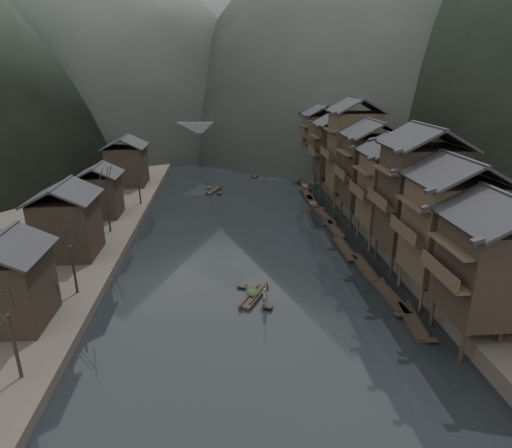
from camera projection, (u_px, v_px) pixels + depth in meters
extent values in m
plane|color=black|center=(260.00, 299.00, 40.79)|extent=(300.00, 300.00, 0.00)
cube|color=#2D2823|center=(426.00, 181.00, 80.59)|extent=(40.00, 200.00, 1.80)
cube|color=#2D2823|center=(44.00, 190.00, 75.59)|extent=(40.00, 200.00, 1.20)
cylinder|color=black|center=(463.00, 346.00, 31.62)|extent=(0.30, 0.30, 2.90)
cylinder|color=black|center=(433.00, 312.00, 36.13)|extent=(0.30, 0.30, 2.90)
cylinder|color=black|center=(498.00, 344.00, 31.82)|extent=(0.30, 0.30, 2.90)
cylinder|color=black|center=(464.00, 310.00, 36.33)|extent=(0.30, 0.30, 2.90)
cube|color=black|center=(496.00, 270.00, 32.43)|extent=(7.00, 6.00, 7.35)
cube|color=#30261A|center=(444.00, 276.00, 32.26)|extent=(1.20, 5.70, 0.25)
cylinder|color=#30261A|center=(421.00, 299.00, 38.19)|extent=(0.30, 0.30, 2.90)
cylinder|color=#30261A|center=(400.00, 275.00, 42.70)|extent=(0.30, 0.30, 2.90)
cylinder|color=#30261A|center=(451.00, 297.00, 38.39)|extent=(0.30, 0.30, 2.90)
cylinder|color=#30261A|center=(427.00, 274.00, 42.90)|extent=(0.30, 0.30, 2.90)
cube|color=#30261A|center=(451.00, 229.00, 38.76)|extent=(7.00, 6.00, 8.77)
cube|color=#30261A|center=(407.00, 235.00, 38.61)|extent=(1.20, 5.70, 0.25)
cylinder|color=black|center=(392.00, 265.00, 44.76)|extent=(0.30, 0.30, 2.90)
cylinder|color=black|center=(376.00, 248.00, 49.27)|extent=(0.30, 0.30, 2.90)
cylinder|color=black|center=(417.00, 264.00, 44.96)|extent=(0.30, 0.30, 2.90)
cylinder|color=black|center=(399.00, 247.00, 49.47)|extent=(0.30, 0.30, 2.90)
cube|color=black|center=(419.00, 197.00, 45.01)|extent=(7.00, 6.00, 10.66)
cube|color=#30261A|center=(381.00, 203.00, 44.90)|extent=(1.20, 5.70, 0.25)
cylinder|color=#30261A|center=(370.00, 241.00, 51.34)|extent=(0.30, 0.30, 2.90)
cylinder|color=#30261A|center=(358.00, 227.00, 55.84)|extent=(0.30, 0.30, 2.90)
cylinder|color=#30261A|center=(392.00, 240.00, 51.54)|extent=(0.30, 0.30, 2.90)
cylinder|color=#30261A|center=(378.00, 226.00, 56.04)|extent=(0.30, 0.30, 2.90)
cube|color=#30261A|center=(392.00, 190.00, 51.93)|extent=(7.00, 6.00, 8.63)
cube|color=#30261A|center=(360.00, 194.00, 51.78)|extent=(1.20, 5.70, 0.25)
cylinder|color=black|center=(351.00, 219.00, 58.85)|extent=(0.30, 0.30, 2.90)
cylinder|color=black|center=(342.00, 208.00, 63.35)|extent=(0.30, 0.30, 2.90)
cylinder|color=black|center=(370.00, 218.00, 59.05)|extent=(0.30, 0.30, 2.90)
cylinder|color=black|center=(360.00, 208.00, 63.55)|extent=(0.30, 0.30, 2.90)
cube|color=black|center=(371.00, 171.00, 59.28)|extent=(7.00, 6.00, 9.53)
cube|color=#30261A|center=(343.00, 175.00, 59.15)|extent=(1.20, 5.70, 0.25)
cylinder|color=#30261A|center=(335.00, 200.00, 67.30)|extent=(0.30, 0.30, 2.90)
cylinder|color=#30261A|center=(327.00, 192.00, 71.80)|extent=(0.30, 0.30, 2.90)
cylinder|color=#30261A|center=(352.00, 200.00, 67.50)|extent=(0.30, 0.30, 2.90)
cylinder|color=#30261A|center=(343.00, 192.00, 72.00)|extent=(0.30, 0.30, 2.90)
cube|color=#30261A|center=(353.00, 151.00, 67.32)|extent=(7.00, 6.00, 11.97)
cube|color=#30261A|center=(328.00, 155.00, 67.23)|extent=(1.20, 5.70, 0.25)
cylinder|color=black|center=(321.00, 185.00, 76.68)|extent=(0.30, 0.30, 2.90)
cylinder|color=black|center=(315.00, 178.00, 81.19)|extent=(0.30, 0.30, 2.90)
cylinder|color=black|center=(336.00, 184.00, 76.88)|extent=(0.30, 0.30, 2.90)
cylinder|color=black|center=(329.00, 178.00, 81.39)|extent=(0.30, 0.30, 2.90)
cube|color=black|center=(336.00, 150.00, 77.23)|extent=(7.00, 6.00, 8.89)
cube|color=#30261A|center=(314.00, 153.00, 77.09)|extent=(1.20, 5.70, 0.25)
cylinder|color=#30261A|center=(308.00, 170.00, 87.95)|extent=(0.30, 0.30, 2.90)
cylinder|color=#30261A|center=(304.00, 165.00, 92.46)|extent=(0.30, 0.30, 2.90)
cylinder|color=#30261A|center=(321.00, 170.00, 88.15)|extent=(0.30, 0.30, 2.90)
cylinder|color=#30261A|center=(316.00, 165.00, 92.66)|extent=(0.30, 0.30, 2.90)
cube|color=#30261A|center=(322.00, 139.00, 88.40)|extent=(7.00, 6.00, 9.43)
cube|color=#30261A|center=(302.00, 141.00, 88.27)|extent=(1.20, 5.70, 0.25)
cube|color=black|center=(9.00, 287.00, 34.13)|extent=(5.50, 5.50, 6.00)
cube|color=black|center=(67.00, 225.00, 47.19)|extent=(6.00, 6.00, 6.50)
cube|color=black|center=(101.00, 194.00, 60.45)|extent=(5.00, 5.00, 5.80)
cube|color=black|center=(127.00, 165.00, 77.18)|extent=(6.50, 6.50, 6.80)
cylinder|color=black|center=(17.00, 343.00, 28.04)|extent=(0.24, 0.24, 4.86)
cylinder|color=black|center=(74.00, 267.00, 39.09)|extent=(0.24, 0.24, 4.73)
cylinder|color=black|center=(115.00, 209.00, 54.32)|extent=(0.24, 0.24, 5.48)
cylinder|color=black|center=(134.00, 188.00, 66.01)|extent=(0.24, 0.24, 4.47)
cube|color=black|center=(412.00, 321.00, 36.91)|extent=(1.71, 6.14, 0.30)
cube|color=black|center=(412.00, 319.00, 36.85)|extent=(1.75, 6.02, 0.10)
cube|color=black|center=(396.00, 302.00, 39.55)|extent=(1.01, 0.84, 0.33)
cube|color=black|center=(430.00, 339.00, 34.17)|extent=(1.01, 0.84, 0.33)
cube|color=black|center=(389.00, 297.00, 40.79)|extent=(1.60, 6.76, 0.30)
cube|color=black|center=(390.00, 295.00, 40.73)|extent=(1.65, 6.63, 0.10)
cube|color=black|center=(380.00, 280.00, 43.77)|extent=(0.99, 0.89, 0.34)
cube|color=black|center=(400.00, 314.00, 37.72)|extent=(0.99, 0.89, 0.34)
cube|color=black|center=(364.00, 268.00, 46.89)|extent=(1.13, 6.47, 0.30)
cube|color=black|center=(364.00, 266.00, 46.83)|extent=(1.19, 6.34, 0.10)
cube|color=black|center=(356.00, 255.00, 49.75)|extent=(0.94, 0.80, 0.34)
cube|color=black|center=(373.00, 279.00, 43.92)|extent=(0.94, 0.80, 0.34)
cube|color=black|center=(344.00, 249.00, 51.72)|extent=(1.21, 6.61, 0.30)
cube|color=black|center=(345.00, 248.00, 51.66)|extent=(1.27, 6.48, 0.10)
cube|color=black|center=(338.00, 239.00, 54.65)|extent=(0.95, 0.83, 0.34)
cube|color=black|center=(352.00, 259.00, 48.70)|extent=(0.95, 0.83, 0.34)
cube|color=black|center=(333.00, 229.00, 58.41)|extent=(1.43, 6.92, 0.30)
cube|color=black|center=(333.00, 228.00, 58.35)|extent=(1.48, 6.79, 0.10)
cube|color=black|center=(329.00, 220.00, 61.47)|extent=(0.97, 0.89, 0.35)
cube|color=black|center=(338.00, 237.00, 55.26)|extent=(0.97, 0.89, 0.35)
cube|color=black|center=(324.00, 217.00, 63.42)|extent=(1.87, 7.58, 0.30)
cube|color=black|center=(324.00, 215.00, 63.36)|extent=(1.91, 7.43, 0.10)
cube|color=black|center=(321.00, 208.00, 66.76)|extent=(1.02, 1.01, 0.36)
cube|color=black|center=(327.00, 224.00, 59.98)|extent=(1.02, 1.01, 0.36)
cube|color=black|center=(311.00, 201.00, 70.82)|extent=(1.30, 6.74, 0.30)
cube|color=black|center=(311.00, 200.00, 70.76)|extent=(1.35, 6.60, 0.10)
cube|color=black|center=(307.00, 195.00, 73.78)|extent=(0.96, 0.85, 0.34)
cube|color=black|center=(316.00, 206.00, 67.76)|extent=(0.96, 0.85, 0.34)
cube|color=black|center=(307.00, 195.00, 74.68)|extent=(1.29, 7.08, 0.30)
cube|color=black|center=(307.00, 194.00, 74.62)|extent=(1.34, 6.94, 0.10)
cube|color=black|center=(303.00, 189.00, 77.81)|extent=(0.96, 0.89, 0.35)
cube|color=black|center=(311.00, 199.00, 71.47)|extent=(0.96, 0.89, 0.35)
cube|color=black|center=(305.00, 185.00, 80.82)|extent=(1.49, 6.77, 0.30)
cube|color=black|center=(305.00, 184.00, 80.76)|extent=(1.54, 6.64, 0.10)
cube|color=black|center=(301.00, 181.00, 83.78)|extent=(0.98, 0.88, 0.34)
cube|color=black|center=(309.00, 189.00, 77.77)|extent=(0.98, 0.88, 0.34)
cube|color=black|center=(298.00, 178.00, 86.68)|extent=(1.80, 6.99, 0.30)
cube|color=black|center=(298.00, 177.00, 86.62)|extent=(1.84, 6.86, 0.10)
cube|color=black|center=(297.00, 173.00, 89.75)|extent=(1.02, 0.94, 0.35)
cube|color=black|center=(299.00, 181.00, 83.51)|extent=(1.02, 0.94, 0.35)
cube|color=black|center=(296.00, 172.00, 91.73)|extent=(1.37, 6.15, 0.30)
cube|color=black|center=(296.00, 171.00, 91.67)|extent=(1.42, 6.03, 0.10)
cube|color=black|center=(294.00, 168.00, 94.43)|extent=(0.97, 0.80, 0.33)
cube|color=black|center=(299.00, 174.00, 88.94)|extent=(0.97, 0.80, 0.33)
cube|color=black|center=(214.00, 191.00, 77.21)|extent=(2.92, 4.98, 0.30)
cube|color=black|center=(214.00, 190.00, 77.15)|extent=(2.93, 4.91, 0.10)
cube|color=black|center=(209.00, 187.00, 79.16)|extent=(1.03, 0.91, 0.30)
cube|color=black|center=(219.00, 193.00, 75.17)|extent=(1.03, 0.91, 0.30)
cube|color=black|center=(259.00, 175.00, 89.18)|extent=(3.61, 4.96, 0.30)
cube|color=black|center=(259.00, 174.00, 89.12)|extent=(3.60, 4.89, 0.10)
cube|color=black|center=(252.00, 172.00, 91.03)|extent=(1.07, 1.00, 0.31)
cube|color=black|center=(266.00, 176.00, 87.23)|extent=(1.07, 1.00, 0.31)
cube|color=black|center=(256.00, 167.00, 96.21)|extent=(1.04, 5.47, 0.30)
cube|color=black|center=(256.00, 166.00, 96.15)|extent=(1.09, 5.36, 0.10)
cube|color=black|center=(255.00, 164.00, 98.63)|extent=(0.86, 0.68, 0.31)
cube|color=black|center=(257.00, 169.00, 93.71)|extent=(0.86, 0.68, 0.31)
cube|color=black|center=(218.00, 154.00, 111.14)|extent=(1.41, 4.95, 0.30)
cube|color=black|center=(218.00, 154.00, 111.08)|extent=(1.45, 4.86, 0.10)
cube|color=black|center=(219.00, 152.00, 113.30)|extent=(0.90, 0.68, 0.30)
cube|color=black|center=(218.00, 155.00, 108.89)|extent=(0.90, 0.68, 0.30)
cube|color=#4C4C4F|center=(235.00, 128.00, 105.96)|extent=(40.00, 6.00, 1.60)
cube|color=#4C4C4F|center=(235.00, 124.00, 102.99)|extent=(40.00, 0.50, 1.00)
cube|color=#4C4C4F|center=(235.00, 122.00, 108.06)|extent=(40.00, 0.50, 1.00)
cube|color=#4C4C4F|center=(179.00, 145.00, 106.29)|extent=(3.20, 6.00, 6.40)
cube|color=#4C4C4F|center=(217.00, 145.00, 106.98)|extent=(3.20, 6.00, 6.40)
cube|color=#4C4C4F|center=(253.00, 144.00, 107.64)|extent=(3.20, 6.00, 6.40)
cube|color=#4C4C4F|center=(290.00, 144.00, 108.33)|extent=(3.20, 6.00, 6.40)
cone|color=#474F49|center=(85.00, 4.00, 149.54)|extent=(168.00, 168.00, 85.29)
cube|color=black|center=(254.00, 296.00, 40.88)|extent=(3.17, 4.88, 0.30)
cube|color=black|center=(254.00, 295.00, 40.82)|extent=(3.18, 4.82, 0.10)
cube|color=black|center=(242.00, 285.00, 42.74)|extent=(1.09, 0.96, 0.30)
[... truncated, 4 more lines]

